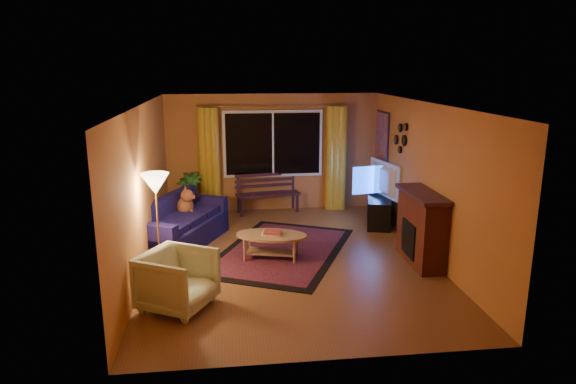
{
  "coord_description": "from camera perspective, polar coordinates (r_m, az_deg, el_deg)",
  "views": [
    {
      "loc": [
        -0.98,
        -7.82,
        3.08
      ],
      "look_at": [
        0.0,
        0.3,
        1.05
      ],
      "focal_mm": 32.0,
      "sensor_mm": 36.0,
      "label": 1
    }
  ],
  "objects": [
    {
      "name": "dog",
      "position": [
        9.52,
        -11.37,
        -1.05
      ],
      "size": [
        0.44,
        0.53,
        0.51
      ],
      "primitive_type": null,
      "rotation": [
        0.0,
        0.0,
        -0.26
      ],
      "color": "#9C4F2D",
      "rests_on": "sofa"
    },
    {
      "name": "wall_left",
      "position": [
        8.13,
        -15.75,
        0.4
      ],
      "size": [
        0.02,
        6.0,
        2.5
      ],
      "primitive_type": "cube",
      "color": "#C37436",
      "rests_on": "ground"
    },
    {
      "name": "wall_back",
      "position": [
        11.03,
        -1.7,
        4.38
      ],
      "size": [
        4.5,
        0.02,
        2.5
      ],
      "primitive_type": "cube",
      "color": "#C37436",
      "rests_on": "ground"
    },
    {
      "name": "television",
      "position": [
        10.27,
        10.16,
        1.4
      ],
      "size": [
        0.38,
        1.2,
        0.69
      ],
      "primitive_type": "imported",
      "rotation": [
        0.0,
        0.0,
        1.76
      ],
      "color": "black",
      "rests_on": "tv_console"
    },
    {
      "name": "curtain_left",
      "position": [
        10.89,
        -8.74,
        3.4
      ],
      "size": [
        0.36,
        0.36,
        2.24
      ],
      "primitive_type": "cylinder",
      "color": "gold",
      "rests_on": "ground"
    },
    {
      "name": "ceiling",
      "position": [
        7.9,
        0.27,
        9.8
      ],
      "size": [
        4.5,
        6.0,
        0.02
      ],
      "primitive_type": "cube",
      "color": "white",
      "rests_on": "ground"
    },
    {
      "name": "floor",
      "position": [
        8.47,
        0.25,
        -7.47
      ],
      "size": [
        4.5,
        6.0,
        0.02
      ],
      "primitive_type": "cube",
      "color": "brown",
      "rests_on": "ground"
    },
    {
      "name": "mirror_cluster",
      "position": [
        9.75,
        12.35,
        6.07
      ],
      "size": [
        0.06,
        0.6,
        0.56
      ],
      "primitive_type": null,
      "color": "black",
      "rests_on": "wall_right"
    },
    {
      "name": "floor_lamp",
      "position": [
        7.65,
        -14.25,
        -3.82
      ],
      "size": [
        0.36,
        0.36,
        1.61
      ],
      "primitive_type": "cylinder",
      "rotation": [
        0.0,
        0.0,
        0.44
      ],
      "color": "#BF8C3F",
      "rests_on": "ground"
    },
    {
      "name": "tv_console",
      "position": [
        10.42,
        10.01,
        -1.91
      ],
      "size": [
        0.76,
        1.38,
        0.55
      ],
      "primitive_type": "cube",
      "rotation": [
        0.0,
        0.0,
        -0.26
      ],
      "color": "black",
      "rests_on": "ground"
    },
    {
      "name": "bench",
      "position": [
        10.99,
        -2.23,
        -1.25
      ],
      "size": [
        1.4,
        0.64,
        0.41
      ],
      "primitive_type": "cube",
      "rotation": [
        0.0,
        0.0,
        0.18
      ],
      "color": "#2F1623",
      "rests_on": "ground"
    },
    {
      "name": "potted_plant",
      "position": [
        10.67,
        -10.91,
        -0.45
      ],
      "size": [
        0.7,
        0.7,
        0.95
      ],
      "primitive_type": "imported",
      "rotation": [
        0.0,
        0.0,
        -0.42
      ],
      "color": "#235B1E",
      "rests_on": "ground"
    },
    {
      "name": "painting",
      "position": [
        10.85,
        10.38,
        6.14
      ],
      "size": [
        0.04,
        0.76,
        0.96
      ],
      "primitive_type": "cube",
      "color": "#EA592F",
      "rests_on": "wall_right"
    },
    {
      "name": "curtain_rod",
      "position": [
        10.8,
        -1.68,
        9.52
      ],
      "size": [
        3.2,
        0.03,
        0.03
      ],
      "primitive_type": "cylinder",
      "rotation": [
        0.0,
        1.57,
        0.0
      ],
      "color": "#BF8C3F",
      "rests_on": "wall_back"
    },
    {
      "name": "sofa",
      "position": [
        9.15,
        -11.81,
        -3.3
      ],
      "size": [
        1.66,
        2.22,
        0.83
      ],
      "primitive_type": "cube",
      "rotation": [
        0.0,
        0.0,
        -0.43
      ],
      "color": "#140E40",
      "rests_on": "ground"
    },
    {
      "name": "rug",
      "position": [
        8.78,
        -0.71,
        -6.53
      ],
      "size": [
        2.96,
        3.49,
        0.02
      ],
      "primitive_type": "cube",
      "rotation": [
        0.0,
        0.0,
        -0.43
      ],
      "color": "maroon",
      "rests_on": "ground"
    },
    {
      "name": "coffee_table",
      "position": [
        8.39,
        -1.85,
        -6.07
      ],
      "size": [
        1.42,
        1.42,
        0.42
      ],
      "primitive_type": "cylinder",
      "rotation": [
        0.0,
        0.0,
        -0.26
      ],
      "color": "#A87B52",
      "rests_on": "ground"
    },
    {
      "name": "curtain_right",
      "position": [
        11.13,
        5.32,
        3.73
      ],
      "size": [
        0.36,
        0.36,
        2.24
      ],
      "primitive_type": "cylinder",
      "color": "gold",
      "rests_on": "ground"
    },
    {
      "name": "wall_right",
      "position": [
        8.66,
        15.26,
        1.24
      ],
      "size": [
        0.02,
        6.0,
        2.5
      ],
      "primitive_type": "cube",
      "color": "#C37436",
      "rests_on": "ground"
    },
    {
      "name": "fireplace",
      "position": [
        8.41,
        14.64,
        -4.05
      ],
      "size": [
        0.4,
        1.2,
        1.1
      ],
      "primitive_type": "cube",
      "color": "maroon",
      "rests_on": "ground"
    },
    {
      "name": "armchair",
      "position": [
        6.84,
        -12.19,
        -9.27
      ],
      "size": [
        1.07,
        1.09,
        0.85
      ],
      "primitive_type": "imported",
      "rotation": [
        0.0,
        0.0,
        1.06
      ],
      "color": "beige",
      "rests_on": "ground"
    },
    {
      "name": "window",
      "position": [
        10.93,
        -1.68,
        5.36
      ],
      "size": [
        2.0,
        0.02,
        1.3
      ],
      "primitive_type": "cube",
      "color": "black",
      "rests_on": "wall_back"
    }
  ]
}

